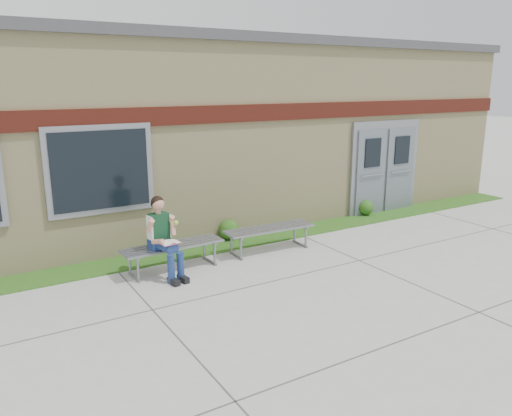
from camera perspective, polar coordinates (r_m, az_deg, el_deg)
ground at (r=8.52m, az=9.02°, el=-8.17°), size 80.00×80.00×0.00m
grass_strip at (r=10.51m, az=-0.11°, el=-3.57°), size 16.00×0.80×0.02m
school_building at (r=13.08m, az=-7.88°, el=9.19°), size 16.20×6.22×4.20m
bench_left at (r=8.87m, az=-9.47°, el=-4.80°), size 1.81×0.57×0.47m
bench_right at (r=9.73m, az=1.52°, el=-2.85°), size 1.83×0.57×0.47m
girl at (r=8.49m, az=-10.52°, el=-3.14°), size 0.53×0.85×1.38m
shrub_mid at (r=10.42m, az=-3.11°, el=-2.47°), size 0.42×0.42×0.42m
shrub_east at (r=12.62m, az=12.42°, el=0.07°), size 0.38×0.38×0.38m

